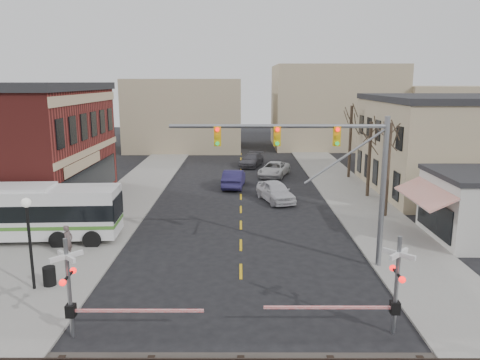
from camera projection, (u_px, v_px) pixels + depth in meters
The scene contains 18 objects.
ground at pixel (241, 288), 22.36m from camera, with size 160.00×160.00×0.00m, color black.
sidewalk_west at pixel (135, 191), 41.93m from camera, with size 5.00×60.00×0.12m, color gray.
sidewalk_east at pixel (347, 191), 41.89m from camera, with size 5.00×60.00×0.12m, color gray.
tree_east_a at pixel (388, 170), 33.35m from camera, with size 0.28×0.28×6.75m.
tree_east_b at pixel (369, 159), 39.27m from camera, with size 0.28×0.28×6.30m.
tree_east_c at pixel (350, 142), 47.00m from camera, with size 0.28×0.28×7.20m.
transit_bus at pixel (10, 212), 28.44m from camera, with size 13.16×3.50×3.36m.
traffic_signal_mast at pixel (326, 160), 23.74m from camera, with size 11.06×0.30×8.00m.
rr_crossing_west at pixel (80, 290), 17.72m from camera, with size 5.60×1.36×4.00m.
rr_crossing_east at pixel (385, 287), 17.96m from camera, with size 5.60×1.36×4.00m.
street_lamp at pixel (28, 225), 21.41m from camera, with size 0.44×0.44×4.41m.
trash_bin at pixel (49, 276), 22.34m from camera, with size 0.60×0.60×0.92m, color black.
car_a at pixel (276, 191), 38.35m from camera, with size 2.00×4.97×1.69m, color silver.
car_b at pixel (234, 178), 43.45m from camera, with size 1.78×5.09×1.68m, color #201C47.
car_c at pixel (274, 169), 48.55m from camera, with size 2.44×5.29×1.47m, color silver.
car_d at pixel (251, 160), 54.20m from camera, with size 2.06×5.07×1.47m, color #46454B.
pedestrian_near at pixel (68, 241), 25.81m from camera, with size 0.67×0.44×1.83m, color #574745.
pedestrian_far at pixel (82, 223), 29.75m from camera, with size 0.74×0.57×1.52m, color #313356.
Camera 1 is at (-0.00, -20.80, 9.71)m, focal length 35.00 mm.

